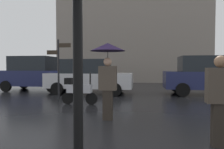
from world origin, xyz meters
TOP-DOWN VIEW (x-y plane):
  - pedestrian_with_umbrella at (0.06, 2.63)m, footprint 0.95×0.95m
  - pedestrian_with_bag at (2.36, 1.08)m, footprint 0.50×0.24m
  - parked_scooter at (-1.43, 4.72)m, footprint 1.40×0.32m
  - parked_car_left at (-5.47, 8.87)m, footprint 4.34×2.02m
  - parked_car_right at (4.28, 8.17)m, footprint 4.44×1.85m
  - parked_car_distant at (-1.88, 7.98)m, footprint 4.56×2.04m
  - street_signpost at (-2.62, 5.67)m, footprint 1.08×0.08m
  - building_block at (0.00, 17.03)m, footprint 14.22×2.55m

SIDE VIEW (x-z plane):
  - parked_scooter at x=-1.43m, z-range -0.06..1.17m
  - pedestrian_with_bag at x=2.36m, z-range 0.11..1.75m
  - parked_car_distant at x=-1.88m, z-range 0.02..1.85m
  - parked_car_right at x=4.28m, z-range 0.01..1.99m
  - parked_car_left at x=-5.47m, z-range 0.00..2.06m
  - pedestrian_with_umbrella at x=0.06m, z-range 0.55..2.62m
  - street_signpost at x=-2.62m, z-range 0.29..2.91m
  - building_block at x=0.00m, z-range 0.00..14.61m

